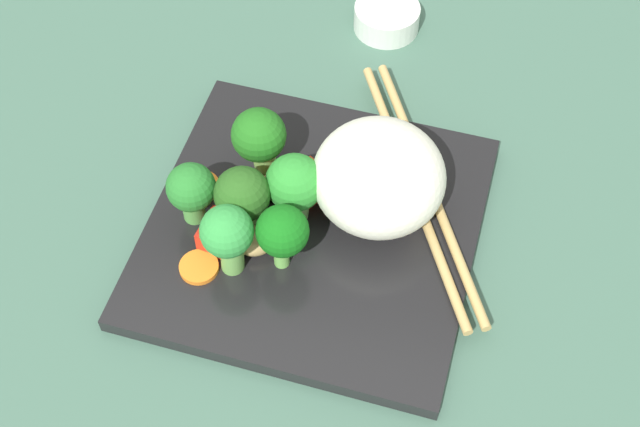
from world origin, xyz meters
TOP-DOWN VIEW (x-y plane):
  - ground_plane at (0.00, 0.00)cm, footprint 110.00×110.00cm
  - square_plate at (0.00, 0.00)cm, footprint 23.88×23.88cm
  - rice_mound at (-2.57, 4.06)cm, footprint 13.22×13.21cm
  - broccoli_floret_0 at (3.57, -1.17)cm, footprint 3.62×3.62cm
  - broccoli_floret_1 at (-0.72, -1.49)cm, footprint 4.14×4.14cm
  - broccoli_floret_2 at (1.50, -8.31)cm, footprint 3.49×3.49cm
  - broccoli_floret_3 at (1.24, -4.69)cm, footprint 3.95×3.95cm
  - broccoli_floret_4 at (-3.82, -4.95)cm, footprint 3.99×3.99cm
  - broccoli_floret_5 at (4.60, -4.67)cm, footprint 3.66×3.66cm
  - carrot_slice_0 at (-1.07, -8.80)cm, footprint 3.34×3.34cm
  - carrot_slice_1 at (5.55, -6.73)cm, footprint 2.89×2.89cm
  - carrot_slice_2 at (-1.56, -5.69)cm, footprint 3.06×3.06cm
  - pepper_chunk_0 at (-2.50, -1.18)cm, footprint 3.64×3.44cm
  - pepper_chunk_1 at (3.02, -5.71)cm, footprint 3.28×3.27cm
  - chicken_piece_0 at (2.92, -3.32)cm, footprint 3.51×3.66cm
  - chicken_piece_3 at (-1.93, -3.29)cm, footprint 2.19×2.76cm
  - chopstick_pair at (-5.08, 6.85)cm, footprint 22.73×13.37cm
  - sauce_cup at (-22.76, 0.65)cm, footprint 5.65×5.65cm

SIDE VIEW (x-z plane):
  - ground_plane at x=0.00cm, z-range -2.00..0.00cm
  - square_plate at x=0.00cm, z-range 0.00..1.23cm
  - sauce_cup at x=-22.76cm, z-range 0.00..2.23cm
  - carrot_slice_1 at x=5.55cm, z-range 1.23..1.64cm
  - carrot_slice_0 at x=-1.07cm, z-range 1.23..1.81cm
  - chopstick_pair at x=-5.08cm, z-range 1.23..1.93cm
  - carrot_slice_2 at x=-1.56cm, z-range 1.23..1.97cm
  - chicken_piece_3 at x=-1.93cm, z-range 1.23..3.09cm
  - chicken_piece_0 at x=2.92cm, z-range 1.23..3.15cm
  - pepper_chunk_1 at x=3.02cm, z-range 1.23..3.17cm
  - pepper_chunk_0 at x=-2.50cm, z-range 1.23..3.55cm
  - broccoli_floret_1 at x=-0.72cm, z-range 1.71..7.41cm
  - broccoli_floret_2 at x=1.50cm, z-range 1.88..7.30cm
  - broccoli_floret_3 at x=1.24cm, z-range 1.85..7.65cm
  - broccoli_floret_5 at x=4.60cm, z-range 1.93..7.72cm
  - rice_mound at x=-2.57cm, z-range 1.23..8.50cm
  - broccoli_floret_0 at x=3.57cm, z-range 2.08..7.71cm
  - broccoli_floret_4 at x=-3.82cm, z-range 1.95..8.20cm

